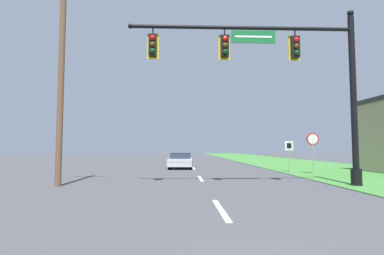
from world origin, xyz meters
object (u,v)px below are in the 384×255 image
(utility_pole_near, at_px, (61,75))
(route_sign_post, at_px, (289,149))
(car_ahead, at_px, (181,161))
(stop_sign, at_px, (313,144))
(signal_mast, at_px, (291,74))

(utility_pole_near, bearing_deg, route_sign_post, 27.70)
(car_ahead, xyz_separation_m, stop_sign, (8.13, -5.94, 1.26))
(route_sign_post, height_order, utility_pole_near, utility_pole_near)
(utility_pole_near, bearing_deg, stop_sign, 20.98)
(signal_mast, height_order, car_ahead, signal_mast)
(car_ahead, relative_size, stop_sign, 1.71)
(car_ahead, bearing_deg, stop_sign, -36.13)
(signal_mast, relative_size, car_ahead, 2.32)
(route_sign_post, bearing_deg, stop_sign, -54.35)
(signal_mast, distance_m, car_ahead, 13.20)
(route_sign_post, bearing_deg, signal_mast, -109.01)
(stop_sign, bearing_deg, route_sign_post, 125.65)
(stop_sign, bearing_deg, utility_pole_near, -159.02)
(route_sign_post, relative_size, utility_pole_near, 0.22)
(utility_pole_near, bearing_deg, signal_mast, -3.04)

